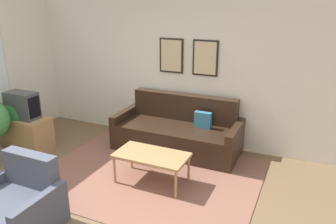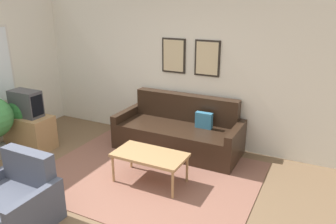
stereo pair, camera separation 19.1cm
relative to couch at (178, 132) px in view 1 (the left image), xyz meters
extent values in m
plane|color=brown|center=(-0.43, -2.26, -0.31)|extent=(16.00, 16.00, 0.00)
cube|color=brown|center=(-0.03, -1.04, -0.31)|extent=(3.14, 2.39, 0.01)
cube|color=silver|center=(-0.43, 0.46, 1.04)|extent=(8.00, 0.06, 2.70)
cube|color=black|center=(-0.31, 0.42, 1.24)|extent=(0.44, 0.03, 0.60)
cube|color=#CCB78E|center=(-0.31, 0.40, 1.24)|extent=(0.38, 0.01, 0.54)
cube|color=black|center=(0.31, 0.42, 1.24)|extent=(0.44, 0.03, 0.60)
cube|color=#CCB78E|center=(0.31, 0.40, 1.24)|extent=(0.38, 0.01, 0.54)
cube|color=black|center=(0.00, -0.06, -0.08)|extent=(1.88, 0.90, 0.46)
cube|color=black|center=(0.00, 0.29, 0.37)|extent=(1.88, 0.20, 0.46)
cube|color=black|center=(-1.01, -0.06, -0.01)|extent=(0.12, 0.90, 0.60)
cube|color=black|center=(1.00, -0.06, -0.01)|extent=(0.12, 0.90, 0.60)
cube|color=teal|center=(0.42, 0.05, 0.27)|extent=(0.28, 0.10, 0.28)
cube|color=#A87F51|center=(0.09, -1.17, 0.11)|extent=(1.02, 0.55, 0.04)
cylinder|color=#A87F51|center=(-0.38, -1.41, -0.11)|extent=(0.04, 0.04, 0.41)
cylinder|color=#A87F51|center=(0.56, -1.41, -0.11)|extent=(0.04, 0.04, 0.41)
cylinder|color=#A87F51|center=(-0.38, -0.94, -0.11)|extent=(0.04, 0.04, 0.41)
cylinder|color=#A87F51|center=(0.56, -0.94, -0.11)|extent=(0.04, 0.04, 0.41)
cube|color=#A87F51|center=(-2.35, -1.10, -0.02)|extent=(0.83, 0.46, 0.59)
cube|color=#424247|center=(-2.35, -1.10, 0.50)|extent=(0.54, 0.28, 0.45)
cube|color=black|center=(-2.08, -1.10, 0.50)|extent=(0.01, 0.23, 0.35)
cube|color=#474C5B|center=(-0.86, -2.69, -0.11)|extent=(0.71, 0.76, 0.40)
cube|color=#474C5B|center=(-0.86, -2.39, 0.29)|extent=(0.71, 0.16, 0.41)
cube|color=#474C5B|center=(-0.46, -2.69, -0.05)|extent=(0.09, 0.76, 0.52)
cylinder|color=slate|center=(-2.51, -1.00, -0.23)|extent=(0.27, 0.27, 0.17)
cylinder|color=#51381E|center=(-2.51, -1.00, -0.05)|extent=(0.04, 0.04, 0.19)
sphere|color=#28662D|center=(-2.51, -1.00, 0.32)|extent=(0.63, 0.63, 0.63)
camera|label=1|loc=(1.98, -4.82, 2.15)|focal=35.00mm
camera|label=2|loc=(2.16, -4.73, 2.15)|focal=35.00mm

